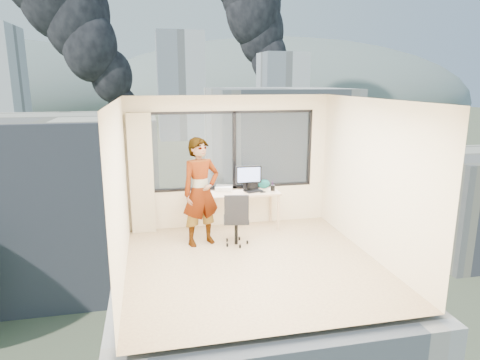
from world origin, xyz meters
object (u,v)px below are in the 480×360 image
object	(u,v)px
chair	(236,218)
game_console	(224,188)
person	(201,192)
handbag	(264,184)
desk	(233,211)
monitor	(249,178)
laptop	(253,186)

from	to	relation	value
chair	game_console	world-z (taller)	chair
chair	person	bearing A→B (deg)	174.66
chair	handbag	distance (m)	1.29
game_console	chair	bearing A→B (deg)	-71.82
chair	handbag	xyz separation A→B (m)	(0.78, 0.97, 0.35)
person	game_console	bearing A→B (deg)	37.26
desk	person	bearing A→B (deg)	-137.97
monitor	desk	bearing A→B (deg)	-169.91
laptop	handbag	size ratio (longest dim) A/B	1.50
person	monitor	xyz separation A→B (m)	(1.03, 0.69, 0.04)
game_console	monitor	bearing A→B (deg)	-4.32
desk	person	size ratio (longest dim) A/B	0.94
person	handbag	world-z (taller)	person
chair	laptop	size ratio (longest dim) A/B	2.80
desk	monitor	xyz separation A→B (m)	(0.33, 0.06, 0.63)
laptop	handbag	distance (m)	0.32
game_console	handbag	size ratio (longest dim) A/B	1.41
chair	game_console	distance (m)	1.07
game_console	handbag	xyz separation A→B (m)	(0.81, -0.05, 0.05)
game_console	person	bearing A→B (deg)	-107.05
desk	laptop	xyz separation A→B (m)	(0.41, 0.00, 0.48)
desk	handbag	bearing A→B (deg)	14.89
chair	person	xyz separation A→B (m)	(-0.60, 0.16, 0.47)
handbag	monitor	bearing A→B (deg)	-161.88
person	monitor	distance (m)	1.24
desk	person	distance (m)	1.11
chair	game_console	bearing A→B (deg)	101.97
person	laptop	world-z (taller)	person
game_console	laptop	size ratio (longest dim) A/B	0.94
desk	laptop	distance (m)	0.63
laptop	handbag	xyz separation A→B (m)	(0.27, 0.18, -0.02)
desk	laptop	world-z (taller)	laptop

